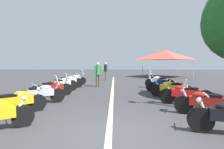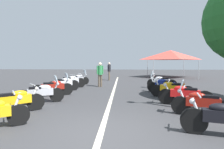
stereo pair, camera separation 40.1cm
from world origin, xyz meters
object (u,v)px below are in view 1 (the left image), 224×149
(motorcycle_left_row_3, at_px, (53,88))
(motorcycle_left_row_4, at_px, (62,84))
(motorcycle_right_row_1, at_px, (205,102))
(motorcycle_right_row_2, at_px, (185,94))
(motorcycle_left_row_5, at_px, (68,82))
(bystander_1, at_px, (106,70))
(motorcycle_left_row_1, at_px, (16,102))
(traffic_cone_1, at_px, (182,86))
(event_tent, at_px, (166,55))
(motorcycle_right_row_5, at_px, (159,82))
(motorcycle_left_row_6, at_px, (74,79))
(motorcycle_right_row_4, at_px, (163,85))
(motorcycle_right_row_3, at_px, (171,88))
(motorcycle_left_row_2, at_px, (42,93))
(bystander_0, at_px, (98,72))

(motorcycle_left_row_3, relative_size, motorcycle_left_row_4, 1.13)
(motorcycle_left_row_4, bearing_deg, motorcycle_left_row_3, -132.91)
(motorcycle_right_row_1, height_order, motorcycle_right_row_2, motorcycle_right_row_1)
(motorcycle_left_row_3, relative_size, motorcycle_right_row_1, 0.98)
(motorcycle_left_row_3, relative_size, motorcycle_left_row_5, 0.96)
(bystander_1, bearing_deg, motorcycle_right_row_1, 112.92)
(motorcycle_left_row_1, distance_m, motorcycle_left_row_5, 6.38)
(traffic_cone_1, distance_m, event_tent, 10.86)
(motorcycle_left_row_4, relative_size, bystander_1, 0.93)
(motorcycle_left_row_3, height_order, motorcycle_right_row_5, motorcycle_right_row_5)
(motorcycle_right_row_5, relative_size, bystander_1, 1.07)
(motorcycle_left_row_4, bearing_deg, motorcycle_right_row_2, -69.95)
(motorcycle_right_row_2, bearing_deg, bystander_1, -50.49)
(motorcycle_left_row_6, distance_m, motorcycle_right_row_2, 9.08)
(motorcycle_left_row_6, xyz_separation_m, motorcycle_right_row_4, (-3.23, -6.17, -0.01))
(motorcycle_right_row_1, xyz_separation_m, event_tent, (15.80, -3.00, 2.18))
(motorcycle_right_row_2, bearing_deg, motorcycle_right_row_3, -68.84)
(motorcycle_left_row_3, xyz_separation_m, motorcycle_right_row_1, (-3.35, -6.32, -0.01))
(motorcycle_left_row_2, distance_m, motorcycle_left_row_3, 1.71)
(event_tent, bearing_deg, bystander_1, 118.89)
(motorcycle_right_row_4, height_order, traffic_cone_1, motorcycle_right_row_4)
(motorcycle_right_row_1, distance_m, traffic_cone_1, 5.49)
(motorcycle_right_row_1, distance_m, bystander_1, 12.61)
(motorcycle_left_row_2, relative_size, motorcycle_left_row_4, 1.10)
(motorcycle_left_row_1, height_order, traffic_cone_1, motorcycle_left_row_1)
(motorcycle_right_row_2, distance_m, bystander_0, 7.06)
(bystander_0, bearing_deg, motorcycle_right_row_2, -175.30)
(motorcycle_right_row_3, relative_size, event_tent, 0.40)
(motorcycle_left_row_5, xyz_separation_m, motorcycle_right_row_1, (-6.41, -6.27, -0.00))
(motorcycle_left_row_1, height_order, motorcycle_right_row_5, motorcycle_right_row_5)
(motorcycle_left_row_4, xyz_separation_m, event_tent, (10.89, -9.28, 2.18))
(motorcycle_right_row_2, distance_m, motorcycle_right_row_4, 3.40)
(motorcycle_right_row_1, height_order, bystander_0, bystander_0)
(motorcycle_left_row_5, bearing_deg, motorcycle_right_row_3, -57.77)
(motorcycle_right_row_4, relative_size, event_tent, 0.40)
(bystander_1, height_order, event_tent, event_tent)
(motorcycle_left_row_6, xyz_separation_m, motorcycle_right_row_2, (-6.63, -6.20, 0.01))
(motorcycle_left_row_3, bearing_deg, motorcycle_right_row_4, -19.98)
(motorcycle_left_row_3, xyz_separation_m, motorcycle_right_row_2, (-1.82, -6.26, -0.00))
(motorcycle_right_row_4, relative_size, bystander_1, 1.17)
(motorcycle_left_row_1, distance_m, bystander_1, 12.21)
(motorcycle_left_row_2, xyz_separation_m, motorcycle_left_row_6, (6.52, 0.04, -0.01))
(motorcycle_left_row_4, relative_size, motorcycle_right_row_4, 0.80)
(motorcycle_left_row_5, distance_m, motorcycle_right_row_1, 8.97)
(motorcycle_left_row_5, relative_size, bystander_1, 1.10)
(motorcycle_left_row_1, xyz_separation_m, motorcycle_right_row_2, (1.50, -6.39, 0.01))
(motorcycle_left_row_2, bearing_deg, motorcycle_right_row_1, -44.68)
(motorcycle_left_row_2, height_order, motorcycle_right_row_3, motorcycle_left_row_2)
(motorcycle_left_row_1, height_order, motorcycle_left_row_6, motorcycle_left_row_6)
(motorcycle_left_row_5, relative_size, motorcycle_right_row_1, 1.01)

